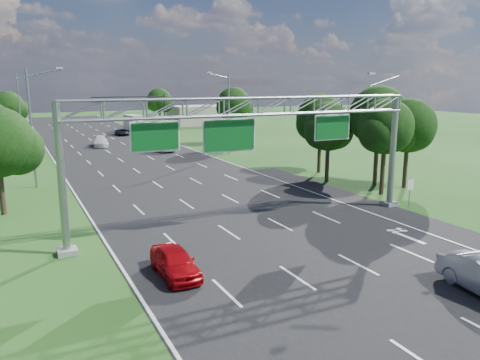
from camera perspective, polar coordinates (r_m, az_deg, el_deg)
ground at (r=45.89m, az=-9.10°, el=0.47°), size 220.00×220.00×0.00m
road at (r=45.89m, az=-9.10°, el=0.47°), size 18.00×180.00×0.02m
road_flare at (r=36.83m, az=14.11°, el=-2.55°), size 3.00×30.00×0.02m
sign_gantry at (r=28.52m, az=2.05°, el=7.75°), size 23.50×1.00×9.56m
regulatory_sign at (r=35.85m, az=20.03°, el=-0.82°), size 0.60×0.08×2.10m
traffic_signal at (r=80.82m, az=-11.60°, el=8.92°), size 12.21×0.24×7.00m
streetlight_l_near at (r=43.22m, az=-23.89°, el=6.39°), size 2.97×0.22×10.16m
streetlight_l_far at (r=78.14m, az=-25.17°, el=8.26°), size 2.97×0.22×10.16m
streetlight_r_mid at (r=58.51m, az=-1.54°, el=8.54°), size 2.97×0.22×10.16m
tree_cluster_right at (r=42.83m, az=14.70°, el=6.61°), size 9.91×14.60×8.68m
tree_verge_lc at (r=83.18m, az=-26.36°, el=7.89°), size 5.76×4.80×7.62m
tree_verge_rd at (r=67.80m, az=-0.71°, el=9.04°), size 5.76×4.80×8.28m
tree_verge_re at (r=95.14m, az=-9.76°, el=9.40°), size 5.76×4.80×7.84m
building_right at (r=102.29m, az=-4.97°, el=7.89°), size 12.00×9.00×4.00m
red_coupe at (r=22.39m, az=-7.93°, el=-9.85°), size 1.61×4.00×1.36m
car_queue_a at (r=69.38m, az=-16.64°, el=4.53°), size 2.63×5.12×1.42m
car_queue_b at (r=82.95m, az=-14.19°, el=5.66°), size 1.87×3.93×1.08m
car_queue_d at (r=62.76m, az=-9.36°, el=4.24°), size 2.29×5.12×1.63m
box_truck at (r=90.21m, az=-12.71°, el=6.74°), size 2.75×7.85×2.90m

